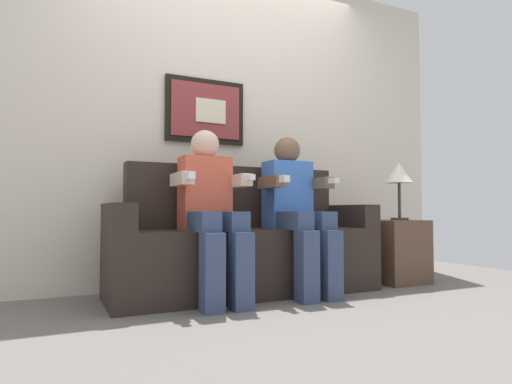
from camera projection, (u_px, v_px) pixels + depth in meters
ground_plane at (266, 302)px, 2.70m from camera, size 5.55×5.55×0.00m
back_wall_assembly at (222, 120)px, 3.44m from camera, size 4.27×0.10×2.60m
couch at (245, 248)px, 3.01m from camera, size 1.87×0.58×0.90m
person_on_left at (211, 206)px, 2.73m from camera, size 0.46×0.56×1.11m
person_on_right at (296, 206)px, 3.00m from camera, size 0.46×0.56×1.11m
side_table_right at (396, 251)px, 3.46m from camera, size 0.40×0.40×0.50m
table_lamp at (399, 176)px, 3.45m from camera, size 0.22×0.22×0.46m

